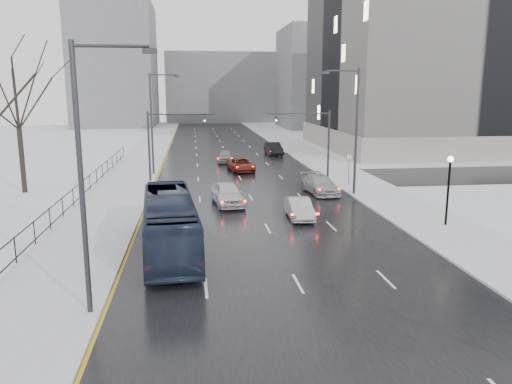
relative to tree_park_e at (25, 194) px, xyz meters
name	(u,v)px	position (x,y,z in m)	size (l,w,h in m)	color
road	(231,162)	(18.20, 16.00, 0.02)	(16.00, 150.00, 0.04)	black
cross_road	(241,180)	(18.20, 4.00, 0.02)	(130.00, 10.00, 0.04)	black
sidewalk_left	(140,163)	(7.70, 16.00, 0.08)	(5.00, 150.00, 0.16)	silver
sidewalk_right	(318,160)	(28.70, 16.00, 0.08)	(5.00, 150.00, 0.16)	silver
park_strip	(55,165)	(-1.80, 16.00, 0.06)	(14.00, 150.00, 0.12)	white
tree_park_e	(25,194)	(0.00, 0.00, 0.00)	(9.45, 9.45, 13.50)	black
iron_fence	(40,226)	(5.20, -14.00, 0.91)	(0.06, 70.00, 1.30)	black
streetlight_r_mid	(354,125)	(26.37, -4.00, 5.62)	(2.95, 0.25, 10.00)	#2D2D33
streetlight_l_near	(87,168)	(10.03, -24.00, 5.62)	(2.95, 0.25, 10.00)	#2D2D33
streetlight_l_far	(154,119)	(10.03, 8.00, 5.62)	(2.95, 0.25, 10.00)	#2D2D33
lamppost_r_mid	(449,180)	(29.20, -14.00, 2.94)	(0.36, 0.36, 4.28)	black
mast_signal_right	(318,136)	(25.53, 4.00, 4.11)	(6.10, 0.33, 6.50)	#2D2D33
mast_signal_left	(161,138)	(10.87, 4.00, 4.11)	(6.10, 0.33, 6.50)	#2D2D33
no_uturn_sign	(349,160)	(27.40, 0.00, 2.30)	(0.60, 0.06, 2.70)	#2D2D33
civic_building	(464,70)	(53.20, 28.00, 11.21)	(41.00, 31.00, 24.80)	gray
bldg_far_right	(335,78)	(46.20, 71.00, 11.00)	(24.00, 20.00, 22.00)	slate
bldg_far_left	(115,66)	(-3.80, 81.00, 14.00)	(18.00, 22.00, 28.00)	slate
bldg_far_center	(223,88)	(22.20, 96.00, 9.00)	(30.00, 18.00, 18.00)	slate
bus	(170,224)	(12.48, -16.80, 1.55)	(2.54, 10.86, 3.02)	#212A40
sedan_center_near	(227,194)	(16.21, -6.34, 0.88)	(1.97, 4.90, 1.67)	silver
sedan_right_near	(299,208)	(20.61, -10.86, 0.72)	(1.43, 4.11, 1.35)	#A6A6AB
sedan_right_cross	(241,165)	(18.70, 9.00, 0.72)	(2.27, 4.92, 1.37)	maroon
sedan_right_far	(320,184)	(24.01, -3.11, 0.78)	(2.08, 5.11, 1.48)	#A0A1A4
sedan_center_far	(225,156)	(17.49, 15.86, 0.77)	(1.72, 4.27, 1.46)	gray
sedan_right_distant	(274,149)	(24.21, 21.99, 0.85)	(1.72, 4.92, 1.62)	black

